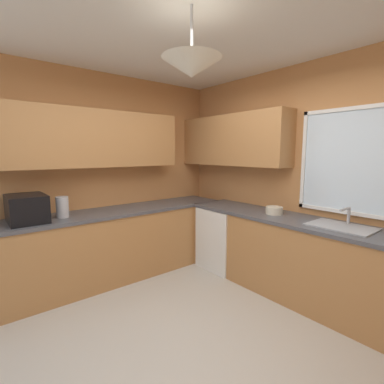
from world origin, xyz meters
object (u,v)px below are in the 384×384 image
at_px(kettle, 62,207).
at_px(bowl, 274,210).
at_px(dishwasher, 225,238).
at_px(sink_assembly, 341,226).
at_px(microwave, 27,208).

distance_m(kettle, bowl, 2.46).
bearing_deg(dishwasher, bowl, 2.23).
bearing_deg(sink_assembly, microwave, -132.98).
distance_m(kettle, sink_assembly, 2.98).
height_order(dishwasher, bowl, bowl).
relative_size(kettle, sink_assembly, 0.41).
xyz_separation_m(kettle, bowl, (1.41, 2.01, -0.07)).
bearing_deg(kettle, dishwasher, 72.10).
xyz_separation_m(dishwasher, bowl, (0.77, 0.03, 0.52)).
distance_m(dishwasher, microwave, 2.50).
bearing_deg(bowl, kettle, -125.07).
bearing_deg(microwave, kettle, 86.70).
xyz_separation_m(dishwasher, sink_assembly, (1.54, 0.04, 0.48)).
xyz_separation_m(microwave, bowl, (1.43, 2.36, -0.10)).
relative_size(dishwasher, kettle, 3.57).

